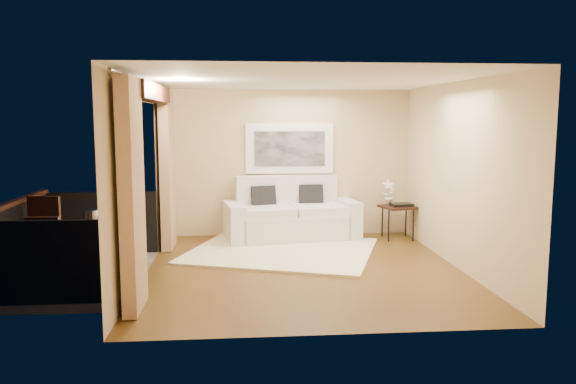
{
  "coord_description": "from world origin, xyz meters",
  "views": [
    {
      "loc": [
        -0.9,
        -7.87,
        2.17
      ],
      "look_at": [
        -0.17,
        0.63,
        1.05
      ],
      "focal_mm": 35.0,
      "sensor_mm": 36.0,
      "label": 1
    }
  ],
  "objects": [
    {
      "name": "rug",
      "position": [
        -0.23,
        1.1,
        0.02
      ],
      "size": [
        3.53,
        3.3,
        0.04
      ],
      "primitive_type": "cube",
      "rotation": [
        0.0,
        0.0,
        -0.33
      ],
      "color": "#FFF4CD",
      "rests_on": "floor"
    },
    {
      "name": "ice_bucket",
      "position": [
        -2.92,
        -0.12,
        0.83
      ],
      "size": [
        0.18,
        0.18,
        0.2
      ],
      "primitive_type": "cylinder",
      "color": "silver",
      "rests_on": "bistro_table"
    },
    {
      "name": "floor",
      "position": [
        0.0,
        0.0,
        0.0
      ],
      "size": [
        5.0,
        5.0,
        0.0
      ],
      "primitive_type": "plane",
      "color": "brown",
      "rests_on": "ground"
    },
    {
      "name": "vase",
      "position": [
        -2.76,
        -0.45,
        0.82
      ],
      "size": [
        0.04,
        0.04,
        0.18
      ],
      "primitive_type": "cylinder",
      "color": "silver",
      "rests_on": "bistro_table"
    },
    {
      "name": "glass_b",
      "position": [
        -2.62,
        -0.24,
        0.79
      ],
      "size": [
        0.06,
        0.06,
        0.12
      ],
      "primitive_type": "cylinder",
      "color": "white",
      "rests_on": "bistro_table"
    },
    {
      "name": "orchid",
      "position": [
        1.8,
        2.09,
        0.84
      ],
      "size": [
        0.27,
        0.2,
        0.46
      ],
      "primitive_type": "imported",
      "rotation": [
        0.0,
        0.0,
        0.16
      ],
      "color": "white",
      "rests_on": "side_table"
    },
    {
      "name": "room_shell",
      "position": [
        -2.13,
        0.0,
        2.52
      ],
      "size": [
        5.0,
        6.4,
        5.0
      ],
      "color": "white",
      "rests_on": "ground"
    },
    {
      "name": "glass_a",
      "position": [
        -2.65,
        -0.3,
        0.79
      ],
      "size": [
        0.06,
        0.06,
        0.12
      ],
      "primitive_type": "cylinder",
      "color": "silver",
      "rests_on": "bistro_table"
    },
    {
      "name": "bistro_table",
      "position": [
        -2.76,
        -0.23,
        0.65
      ],
      "size": [
        0.64,
        0.64,
        0.73
      ],
      "rotation": [
        0.0,
        0.0,
        0.03
      ],
      "color": "black",
      "rests_on": "balcony"
    },
    {
      "name": "sofa",
      "position": [
        0.0,
        2.1,
        0.4
      ],
      "size": [
        2.48,
        1.36,
        1.13
      ],
      "rotation": [
        0.0,
        0.0,
        0.16
      ],
      "color": "silver",
      "rests_on": "floor"
    },
    {
      "name": "curtains",
      "position": [
        -2.11,
        0.0,
        1.34
      ],
      "size": [
        0.16,
        4.8,
        2.64
      ],
      "color": "tan",
      "rests_on": "ground"
    },
    {
      "name": "balcony",
      "position": [
        -3.31,
        0.0,
        0.18
      ],
      "size": [
        1.81,
        2.6,
        1.17
      ],
      "color": "#605B56",
      "rests_on": "ground"
    },
    {
      "name": "tray",
      "position": [
        1.99,
        1.9,
        0.63
      ],
      "size": [
        0.4,
        0.31,
        0.05
      ],
      "primitive_type": "cube",
      "rotation": [
        0.0,
        0.0,
        0.08
      ],
      "color": "black",
      "rests_on": "side_table"
    },
    {
      "name": "balcony_chair_far",
      "position": [
        -3.64,
        0.28,
        0.64
      ],
      "size": [
        0.55,
        0.56,
        1.09
      ],
      "rotation": [
        0.0,
        0.0,
        2.95
      ],
      "color": "black",
      "rests_on": "balcony"
    },
    {
      "name": "artwork",
      "position": [
        0.01,
        2.46,
        1.62
      ],
      "size": [
        1.62,
        0.07,
        0.92
      ],
      "color": "white",
      "rests_on": "room_shell"
    },
    {
      "name": "side_table",
      "position": [
        1.93,
        1.92,
        0.55
      ],
      "size": [
        0.68,
        0.68,
        0.61
      ],
      "rotation": [
        0.0,
        0.0,
        0.26
      ],
      "color": "black",
      "rests_on": "floor"
    },
    {
      "name": "candle",
      "position": [
        -2.74,
        -0.05,
        0.77
      ],
      "size": [
        0.06,
        0.06,
        0.07
      ],
      "primitive_type": "cylinder",
      "color": "red",
      "rests_on": "bistro_table"
    },
    {
      "name": "balcony_chair_near",
      "position": [
        -3.38,
        -0.83,
        0.55
      ],
      "size": [
        0.43,
        0.43,
        0.95
      ],
      "rotation": [
        0.0,
        0.0,
        -0.05
      ],
      "color": "black",
      "rests_on": "balcony"
    }
  ]
}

